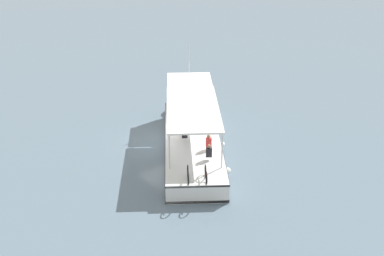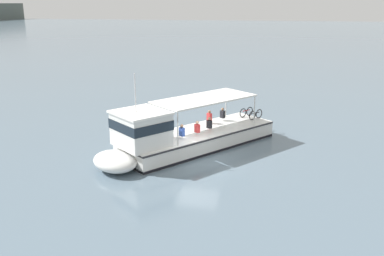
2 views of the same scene
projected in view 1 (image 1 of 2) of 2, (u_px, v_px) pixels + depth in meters
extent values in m
plane|color=slate|center=(164.00, 142.00, 31.26)|extent=(400.00, 400.00, 0.00)
cube|color=white|center=(192.00, 145.00, 29.66)|extent=(10.43, 9.24, 1.10)
ellipsoid|color=white|center=(188.00, 105.00, 35.25)|extent=(3.56, 3.67, 1.01)
cube|color=black|center=(192.00, 152.00, 29.86)|extent=(10.46, 9.27, 0.16)
cube|color=#2D2D33|center=(192.00, 138.00, 29.46)|extent=(10.47, 9.29, 0.10)
cube|color=white|center=(189.00, 95.00, 32.98)|extent=(3.73, 3.75, 1.90)
cube|color=#19232D|center=(189.00, 90.00, 32.84)|extent=(3.80, 3.82, 0.56)
cube|color=white|center=(189.00, 80.00, 32.55)|extent=(3.95, 3.97, 0.12)
cube|color=white|center=(193.00, 108.00, 28.14)|extent=(7.07, 6.48, 0.10)
cylinder|color=silver|center=(169.00, 104.00, 31.46)|extent=(0.08, 0.08, 2.00)
cylinder|color=silver|center=(212.00, 103.00, 31.58)|extent=(0.08, 0.08, 2.00)
cylinder|color=silver|center=(170.00, 152.00, 25.60)|extent=(0.08, 0.08, 2.00)
cylinder|color=silver|center=(222.00, 151.00, 25.72)|extent=(0.08, 0.08, 2.00)
cylinder|color=silver|center=(189.00, 62.00, 32.32)|extent=(0.06, 0.06, 2.20)
sphere|color=white|center=(217.00, 122.00, 32.83)|extent=(0.36, 0.36, 0.36)
sphere|color=white|center=(222.00, 145.00, 29.85)|extent=(0.36, 0.36, 0.36)
sphere|color=white|center=(228.00, 171.00, 27.05)|extent=(0.36, 0.36, 0.36)
torus|color=black|center=(188.00, 171.00, 25.16)|extent=(0.55, 0.46, 0.66)
torus|color=black|center=(188.00, 178.00, 24.53)|extent=(0.55, 0.46, 0.66)
cylinder|color=#232328|center=(188.00, 173.00, 24.79)|extent=(0.58, 0.48, 0.06)
torus|color=black|center=(205.00, 171.00, 25.20)|extent=(0.55, 0.46, 0.66)
torus|color=black|center=(206.00, 178.00, 24.57)|extent=(0.55, 0.46, 0.66)
cylinder|color=maroon|center=(206.00, 172.00, 24.83)|extent=(0.58, 0.48, 0.06)
cube|color=black|center=(209.00, 152.00, 26.73)|extent=(0.37, 0.39, 0.52)
sphere|color=#9E7051|center=(209.00, 146.00, 26.57)|extent=(0.20, 0.20, 0.20)
cube|color=red|center=(209.00, 142.00, 27.79)|extent=(0.37, 0.39, 0.52)
sphere|color=#9E7051|center=(209.00, 136.00, 27.63)|extent=(0.20, 0.20, 0.20)
cube|color=black|center=(185.00, 133.00, 28.80)|extent=(0.37, 0.39, 0.52)
sphere|color=tan|center=(185.00, 128.00, 28.64)|extent=(0.20, 0.20, 0.20)
cube|color=red|center=(181.00, 125.00, 29.86)|extent=(0.37, 0.39, 0.52)
sphere|color=tan|center=(181.00, 119.00, 29.70)|extent=(0.20, 0.20, 0.20)
cube|color=#2D4CA5|center=(181.00, 117.00, 30.92)|extent=(0.37, 0.39, 0.52)
sphere|color=#9E7051|center=(181.00, 111.00, 30.77)|extent=(0.20, 0.20, 0.20)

